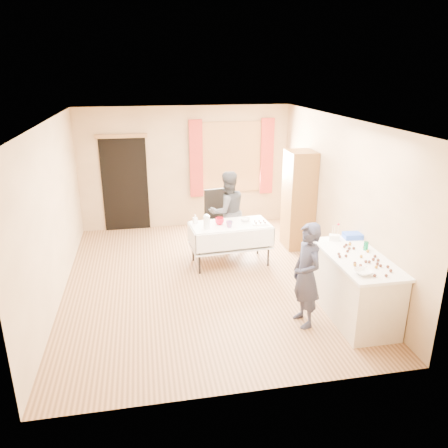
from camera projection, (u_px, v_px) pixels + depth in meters
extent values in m
cube|color=#9E7047|center=(205.00, 280.00, 7.27)|extent=(4.50, 5.50, 0.02)
cube|color=white|center=(202.00, 119.00, 6.39)|extent=(4.50, 5.50, 0.02)
cube|color=tan|center=(186.00, 168.00, 9.39)|extent=(4.50, 0.02, 2.60)
cube|color=tan|center=(244.00, 286.00, 4.28)|extent=(4.50, 0.02, 2.60)
cube|color=tan|center=(52.00, 213.00, 6.44)|extent=(0.02, 5.50, 2.60)
cube|color=tan|center=(339.00, 197.00, 7.23)|extent=(0.02, 5.50, 2.60)
cube|color=olive|center=(232.00, 157.00, 9.46)|extent=(1.32, 0.06, 1.52)
cube|color=white|center=(232.00, 157.00, 9.44)|extent=(1.20, 0.02, 1.40)
cube|color=#A62F26|center=(196.00, 159.00, 9.28)|extent=(0.28, 0.06, 1.65)
cube|color=#A62F26|center=(267.00, 156.00, 9.55)|extent=(0.28, 0.06, 1.65)
cube|color=black|center=(125.00, 184.00, 9.23)|extent=(0.95, 0.04, 2.00)
cube|color=olive|center=(121.00, 136.00, 8.87)|extent=(1.05, 0.06, 0.08)
cube|color=brown|center=(299.00, 200.00, 8.35)|extent=(0.50, 0.60, 1.88)
cube|color=beige|center=(354.00, 288.00, 6.07)|extent=(0.68, 1.50, 0.86)
cube|color=white|center=(358.00, 258.00, 5.92)|extent=(0.74, 1.56, 0.04)
cube|color=white|center=(230.00, 225.00, 7.63)|extent=(1.41, 0.78, 0.04)
cube|color=black|center=(219.00, 222.00, 8.50)|extent=(0.53, 0.53, 0.07)
cube|color=black|center=(216.00, 205.00, 8.58)|extent=(0.46, 0.13, 0.65)
imported|color=#222439|center=(307.00, 275.00, 5.78)|extent=(0.62, 0.48, 1.45)
imported|color=black|center=(227.00, 211.00, 8.23)|extent=(1.04, 0.96, 1.54)
cylinder|color=#0D7847|center=(366.00, 246.00, 6.10)|extent=(0.07, 0.07, 0.12)
imported|color=white|center=(363.00, 272.00, 5.39)|extent=(0.27, 0.27, 0.05)
cube|color=white|center=(334.00, 237.00, 6.47)|extent=(0.18, 0.15, 0.08)
cube|color=blue|center=(354.00, 236.00, 6.54)|extent=(0.32, 0.23, 0.08)
cylinder|color=silver|center=(207.00, 222.00, 7.38)|extent=(0.13, 0.13, 0.22)
imported|color=red|center=(220.00, 221.00, 7.58)|extent=(0.18, 0.18, 0.12)
imported|color=red|center=(229.00, 224.00, 7.45)|extent=(0.13, 0.13, 0.11)
imported|color=white|center=(245.00, 220.00, 7.77)|extent=(0.30, 0.30, 0.05)
cube|color=white|center=(260.00, 223.00, 7.64)|extent=(0.30, 0.23, 0.02)
imported|color=white|center=(195.00, 219.00, 7.64)|extent=(0.11, 0.11, 0.16)
sphere|color=#3F2314|center=(350.00, 244.00, 6.27)|extent=(0.04, 0.04, 0.04)
sphere|color=#371B13|center=(339.00, 254.00, 5.94)|extent=(0.04, 0.04, 0.04)
sphere|color=#371B13|center=(381.00, 266.00, 5.59)|extent=(0.04, 0.04, 0.04)
sphere|color=#371B13|center=(388.00, 267.00, 5.56)|extent=(0.04, 0.04, 0.04)
sphere|color=#371B13|center=(350.00, 243.00, 6.30)|extent=(0.04, 0.04, 0.04)
sphere|color=#371B13|center=(366.00, 261.00, 5.71)|extent=(0.04, 0.04, 0.04)
sphere|color=#3F2314|center=(376.00, 267.00, 5.55)|extent=(0.04, 0.04, 0.04)
sphere|color=#371B13|center=(349.00, 248.00, 6.12)|extent=(0.04, 0.04, 0.04)
sphere|color=#371B13|center=(378.00, 260.00, 5.74)|extent=(0.04, 0.04, 0.04)
sphere|color=#371B13|center=(366.00, 268.00, 5.52)|extent=(0.04, 0.04, 0.04)
sphere|color=#371B13|center=(355.00, 263.00, 5.66)|extent=(0.04, 0.04, 0.04)
sphere|color=#371B13|center=(373.00, 259.00, 5.77)|extent=(0.04, 0.04, 0.04)
sphere|color=#3F2314|center=(361.00, 256.00, 5.86)|extent=(0.04, 0.04, 0.04)
sphere|color=#371B13|center=(344.00, 247.00, 6.18)|extent=(0.04, 0.04, 0.04)
sphere|color=#371B13|center=(346.00, 245.00, 6.25)|extent=(0.04, 0.04, 0.04)
sphere|color=#371B13|center=(391.00, 271.00, 5.44)|extent=(0.04, 0.04, 0.04)
sphere|color=#371B13|center=(369.00, 262.00, 5.70)|extent=(0.04, 0.04, 0.04)
sphere|color=#371B13|center=(361.00, 265.00, 5.59)|extent=(0.04, 0.04, 0.04)
sphere|color=#3F2314|center=(364.00, 247.00, 6.15)|extent=(0.04, 0.04, 0.04)
sphere|color=#371B13|center=(340.00, 256.00, 5.86)|extent=(0.04, 0.04, 0.04)
sphere|color=#371B13|center=(375.00, 275.00, 5.32)|extent=(0.04, 0.04, 0.04)
sphere|color=#371B13|center=(346.00, 256.00, 5.88)|extent=(0.04, 0.04, 0.04)
sphere|color=#371B13|center=(347.00, 251.00, 6.03)|extent=(0.04, 0.04, 0.04)
sphere|color=#371B13|center=(377.00, 264.00, 5.64)|extent=(0.04, 0.04, 0.04)
sphere|color=#3F2314|center=(368.00, 251.00, 6.03)|extent=(0.04, 0.04, 0.04)
sphere|color=#371B13|center=(360.00, 267.00, 5.55)|extent=(0.04, 0.04, 0.04)
sphere|color=#371B13|center=(356.00, 268.00, 5.52)|extent=(0.04, 0.04, 0.04)
sphere|color=#371B13|center=(386.00, 276.00, 5.32)|extent=(0.04, 0.04, 0.04)
sphere|color=#371B13|center=(354.00, 248.00, 6.13)|extent=(0.04, 0.04, 0.04)
sphere|color=#371B13|center=(375.00, 256.00, 5.87)|extent=(0.04, 0.04, 0.04)
sphere|color=#3F2314|center=(355.00, 265.00, 5.61)|extent=(0.04, 0.04, 0.04)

